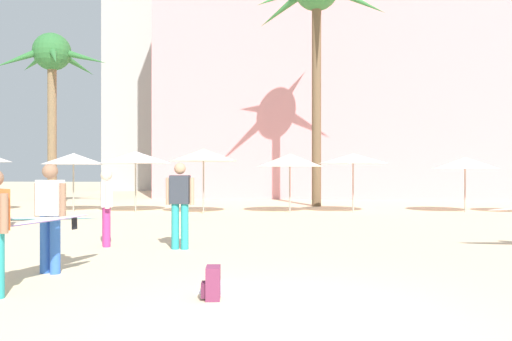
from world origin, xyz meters
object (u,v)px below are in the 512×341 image
palm_tree_far_left (52,65)px  cafe_umbrella_4 (465,163)px  cafe_umbrella_6 (203,155)px  cafe_umbrella_2 (136,157)px  person_mid_left (47,215)px  person_near_right (106,204)px  cafe_umbrella_8 (290,160)px  palm_tree_left (316,4)px  cafe_umbrella_0 (73,159)px  cafe_umbrella_5 (353,159)px  person_mid_center (180,202)px  beach_towel (271,292)px  backpack (212,283)px

palm_tree_far_left → cafe_umbrella_4: 17.60m
cafe_umbrella_4 → cafe_umbrella_6: cafe_umbrella_6 is taller
cafe_umbrella_2 → person_mid_left: (1.99, -11.53, -1.19)m
cafe_umbrella_2 → person_near_right: size_ratio=1.67×
cafe_umbrella_6 → cafe_umbrella_8: bearing=10.6°
cafe_umbrella_4 → palm_tree_left: bearing=152.3°
cafe_umbrella_0 → cafe_umbrella_5: 10.93m
person_mid_center → cafe_umbrella_2: bearing=-155.4°
cafe_umbrella_8 → beach_towel: 12.70m
palm_tree_left → person_near_right: (-5.29, -12.02, -8.14)m
palm_tree_left → cafe_umbrella_5: size_ratio=4.06×
cafe_umbrella_2 → beach_towel: (5.53, -12.47, -2.11)m
beach_towel → palm_tree_far_left: bearing=123.9°
cafe_umbrella_5 → cafe_umbrella_4: bearing=3.4°
palm_tree_left → cafe_umbrella_2: palm_tree_left is taller
backpack → person_mid_center: bearing=-77.8°
backpack → cafe_umbrella_0: bearing=-65.6°
beach_towel → backpack: backpack is taller
palm_tree_far_left → beach_towel: size_ratio=4.03×
cafe_umbrella_8 → cafe_umbrella_2: bearing=-179.4°
cafe_umbrella_6 → backpack: 12.65m
cafe_umbrella_4 → cafe_umbrella_5: bearing=-176.6°
cafe_umbrella_8 → person_near_right: bearing=-115.1°
cafe_umbrella_6 → person_mid_center: bearing=-84.3°
palm_tree_far_left → palm_tree_left: size_ratio=0.70×
cafe_umbrella_6 → palm_tree_left: bearing=41.6°
palm_tree_far_left → cafe_umbrella_8: size_ratio=2.95×
cafe_umbrella_0 → cafe_umbrella_2: bearing=-3.5°
palm_tree_left → person_mid_center: palm_tree_left is taller
beach_towel → cafe_umbrella_5: bearing=77.3°
palm_tree_left → beach_towel: bearing=-96.0°
backpack → cafe_umbrella_5: bearing=-110.4°
backpack → person_mid_center: person_mid_center is taller
cafe_umbrella_6 → cafe_umbrella_8: size_ratio=1.00×
cafe_umbrella_2 → beach_towel: size_ratio=1.47×
cafe_umbrella_0 → cafe_umbrella_6: cafe_umbrella_6 is taller
person_near_right → person_mid_left: bearing=-112.0°
cafe_umbrella_0 → person_near_right: (4.43, -8.75, -1.16)m
cafe_umbrella_6 → cafe_umbrella_4: bearing=6.1°
person_mid_center → cafe_umbrella_0: bearing=-143.3°
cafe_umbrella_2 → person_mid_center: bearing=-68.2°
palm_tree_left → cafe_umbrella_2: (-7.19, -3.42, -6.92)m
cafe_umbrella_4 → person_mid_center: bearing=-134.1°
palm_tree_far_left → person_near_right: size_ratio=4.58×
cafe_umbrella_5 → cafe_umbrella_0: bearing=-179.4°
palm_tree_left → beach_towel: (-1.66, -15.89, -9.04)m
cafe_umbrella_6 → cafe_umbrella_5: bearing=8.1°
person_near_right → cafe_umbrella_2: bearing=78.8°
person_mid_center → beach_towel: bearing=31.6°
palm_tree_left → person_near_right: size_ratio=6.56×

